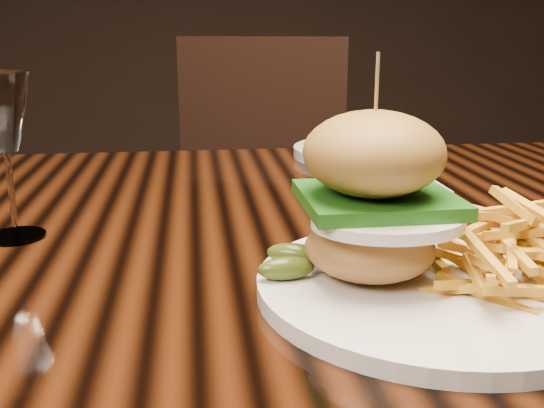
{
  "coord_description": "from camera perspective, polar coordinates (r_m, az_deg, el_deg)",
  "views": [
    {
      "loc": [
        -0.11,
        -0.75,
        0.98
      ],
      "look_at": [
        -0.04,
        -0.15,
        0.81
      ],
      "focal_mm": 42.0,
      "sensor_mm": 36.0,
      "label": 1
    }
  ],
  "objects": [
    {
      "name": "ramekin",
      "position": [
        0.81,
        12.28,
        0.4
      ],
      "size": [
        0.09,
        0.09,
        0.04
      ],
      "primitive_type": "cube",
      "rotation": [
        0.0,
        0.0,
        -0.23
      ],
      "color": "silver",
      "rests_on": "dining_table"
    },
    {
      "name": "chair_far",
      "position": [
        1.7,
        -1.29,
        0.72
      ],
      "size": [
        0.55,
        0.56,
        0.95
      ],
      "rotation": [
        0.0,
        0.0,
        -0.23
      ],
      "color": "black",
      "rests_on": "ground"
    },
    {
      "name": "dining_table",
      "position": [
        0.81,
        1.23,
        -6.27
      ],
      "size": [
        1.6,
        0.9,
        0.75
      ],
      "color": "black",
      "rests_on": "ground"
    },
    {
      "name": "burger_plate",
      "position": [
        0.56,
        13.99,
        -2.79
      ],
      "size": [
        0.31,
        0.31,
        0.21
      ],
      "rotation": [
        0.0,
        0.0,
        -0.19
      ],
      "color": "silver",
      "rests_on": "dining_table"
    },
    {
      "name": "wine_glass",
      "position": [
        0.73,
        -22.97,
        7.09
      ],
      "size": [
        0.07,
        0.07,
        0.18
      ],
      "color": "white",
      "rests_on": "dining_table"
    },
    {
      "name": "far_dish",
      "position": [
        1.16,
        8.46,
        5.02
      ],
      "size": [
        0.26,
        0.26,
        0.09
      ],
      "rotation": [
        0.0,
        0.0,
        0.25
      ],
      "color": "silver",
      "rests_on": "dining_table"
    }
  ]
}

